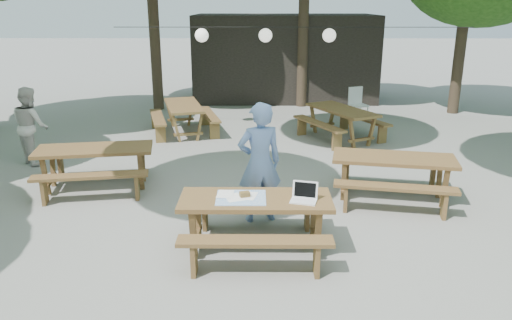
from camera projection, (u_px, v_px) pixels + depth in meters
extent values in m
plane|color=slate|center=(282.00, 225.00, 7.50)|extent=(80.00, 80.00, 0.00)
cube|color=black|center=(284.00, 57.00, 17.08)|extent=(6.00, 3.00, 2.80)
cube|color=brown|center=(256.00, 200.00, 6.55)|extent=(2.00, 0.80, 0.06)
cube|color=brown|center=(255.00, 241.00, 6.01)|extent=(1.90, 0.28, 0.05)
cube|color=brown|center=(256.00, 200.00, 7.25)|extent=(1.90, 0.28, 0.05)
cube|color=brown|center=(256.00, 226.00, 6.66)|extent=(1.70, 0.70, 0.69)
cube|color=brown|center=(94.00, 149.00, 8.79)|extent=(2.10, 1.12, 0.06)
cube|color=brown|center=(90.00, 176.00, 8.26)|extent=(1.92, 0.59, 0.05)
cube|color=brown|center=(101.00, 153.00, 9.49)|extent=(1.92, 0.59, 0.05)
cube|color=brown|center=(96.00, 170.00, 8.91)|extent=(1.79, 0.97, 0.69)
cube|color=brown|center=(394.00, 158.00, 8.28)|extent=(2.11, 1.16, 0.06)
cube|color=brown|center=(395.00, 187.00, 7.76)|extent=(1.92, 0.63, 0.05)
cube|color=brown|center=(390.00, 162.00, 8.97)|extent=(1.92, 0.63, 0.05)
cube|color=brown|center=(392.00, 180.00, 8.40)|extent=(1.80, 1.00, 0.69)
cube|color=brown|center=(183.00, 105.00, 12.52)|extent=(1.30, 2.14, 0.06)
cube|color=brown|center=(209.00, 115.00, 12.76)|extent=(0.77, 1.91, 0.05)
cube|color=brown|center=(158.00, 117.00, 12.44)|extent=(0.77, 1.91, 0.05)
cube|color=brown|center=(184.00, 120.00, 12.63)|extent=(1.12, 1.82, 0.69)
cube|color=brown|center=(342.00, 110.00, 11.99)|extent=(1.62, 2.15, 0.06)
cube|color=brown|center=(363.00, 118.00, 12.35)|extent=(1.11, 1.82, 0.05)
cube|color=brown|center=(319.00, 124.00, 11.79)|extent=(1.11, 1.82, 0.05)
cube|color=brown|center=(341.00, 125.00, 12.10)|extent=(1.40, 1.83, 0.69)
imported|color=#7191CE|center=(260.00, 163.00, 7.42)|extent=(0.76, 0.60, 1.84)
imported|color=silver|center=(31.00, 125.00, 10.19)|extent=(0.97, 0.97, 1.59)
cube|color=white|center=(358.00, 105.00, 14.13)|extent=(0.57, 0.57, 0.04)
cube|color=white|center=(355.00, 95.00, 14.23)|extent=(0.43, 0.19, 0.48)
cube|color=white|center=(358.00, 113.00, 14.19)|extent=(0.54, 0.54, 0.38)
cube|color=white|center=(303.00, 201.00, 6.41)|extent=(0.38, 0.30, 0.02)
cube|color=white|center=(305.00, 190.00, 6.48)|extent=(0.33, 0.14, 0.23)
cube|color=black|center=(305.00, 190.00, 6.48)|extent=(0.28, 0.11, 0.19)
cube|color=#3C80CC|center=(241.00, 198.00, 6.54)|extent=(0.65, 0.55, 0.01)
cube|color=white|center=(233.00, 197.00, 6.53)|extent=(0.30, 0.35, 0.00)
cube|color=white|center=(248.00, 196.00, 6.58)|extent=(0.27, 0.34, 0.00)
cube|color=white|center=(225.00, 194.00, 6.64)|extent=(0.24, 0.32, 0.00)
cube|color=brown|center=(245.00, 194.00, 6.55)|extent=(0.15, 0.12, 0.06)
cylinder|color=black|center=(294.00, 27.00, 12.43)|extent=(9.00, 0.02, 0.02)
sphere|color=white|center=(202.00, 35.00, 12.50)|extent=(0.34, 0.34, 0.34)
sphere|color=white|center=(265.00, 35.00, 12.49)|extent=(0.34, 0.34, 0.34)
sphere|color=white|center=(329.00, 35.00, 12.48)|extent=(0.34, 0.34, 0.34)
cylinder|color=#2D2319|center=(154.00, 26.00, 14.86)|extent=(0.32, 0.32, 5.03)
cylinder|color=#2D2319|center=(304.00, 19.00, 15.26)|extent=(0.32, 0.32, 5.38)
cylinder|color=#2D2319|center=(461.00, 39.00, 14.43)|extent=(0.32, 0.32, 4.37)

